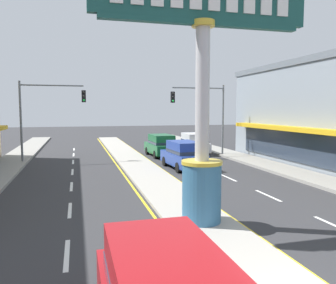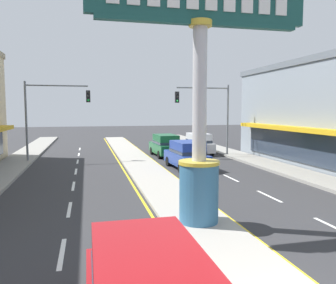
# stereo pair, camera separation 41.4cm
# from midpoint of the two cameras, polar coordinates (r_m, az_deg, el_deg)

# --- Properties ---
(median_strip) EXTENTS (2.44, 52.00, 0.14)m
(median_strip) POSITION_cam_midpoint_polar(r_m,az_deg,el_deg) (23.58, -5.13, -4.32)
(median_strip) COLOR #A39E93
(median_strip) RESTS_ON ground
(sidewalk_right) EXTENTS (2.40, 60.00, 0.18)m
(sidewalk_right) POSITION_cam_midpoint_polar(r_m,az_deg,el_deg) (24.91, 16.67, -3.96)
(sidewalk_right) COLOR gray
(sidewalk_right) RESTS_ON ground
(lane_markings) EXTENTS (9.18, 52.00, 0.01)m
(lane_markings) POSITION_cam_midpoint_polar(r_m,az_deg,el_deg) (22.28, -4.53, -5.07)
(lane_markings) COLOR silver
(lane_markings) RESTS_ON ground
(district_sign) EXTENTS (7.56, 1.43, 8.38)m
(district_sign) POSITION_cam_midpoint_polar(r_m,az_deg,el_deg) (11.71, 4.77, 6.20)
(district_sign) COLOR #33668C
(district_sign) RESTS_ON median_strip
(traffic_light_left_side) EXTENTS (4.86, 0.46, 6.20)m
(traffic_light_left_side) POSITION_cam_midpoint_polar(r_m,az_deg,el_deg) (27.64, -20.27, 5.49)
(traffic_light_left_side) COLOR slate
(traffic_light_left_side) RESTS_ON ground
(traffic_light_right_side) EXTENTS (4.86, 0.46, 6.20)m
(traffic_light_right_side) POSITION_cam_midpoint_polar(r_m,az_deg,el_deg) (29.51, 5.70, 5.78)
(traffic_light_right_side) COLOR slate
(traffic_light_right_side) RESTS_ON ground
(suv_near_right_lane) EXTENTS (2.17, 4.70, 1.90)m
(suv_near_right_lane) POSITION_cam_midpoint_polar(r_m,az_deg,el_deg) (23.40, 2.12, -2.12)
(suv_near_right_lane) COLOR navy
(suv_near_right_lane) RESTS_ON ground
(suv_far_right_lane) EXTENTS (2.10, 4.67, 1.90)m
(suv_far_right_lane) POSITION_cam_midpoint_polar(r_m,az_deg,el_deg) (29.64, -1.58, -0.52)
(suv_far_right_lane) COLOR #14562D
(suv_far_right_lane) RESTS_ON ground
(suv_near_left_lane) EXTENTS (2.11, 4.67, 1.90)m
(suv_near_left_lane) POSITION_cam_midpoint_polar(r_m,az_deg,el_deg) (31.36, 3.92, -0.20)
(suv_near_left_lane) COLOR silver
(suv_near_left_lane) RESTS_ON ground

